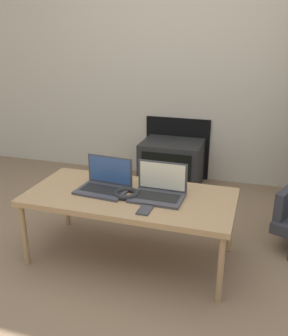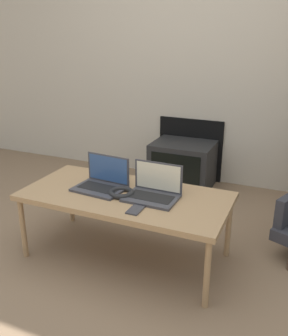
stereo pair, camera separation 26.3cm
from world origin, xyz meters
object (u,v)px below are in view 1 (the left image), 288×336
object	(u,v)px
phone	(145,210)
tv	(172,163)
headphones	(126,194)
laptop_left	(105,183)
laptop_right	(159,190)

from	to	relation	value
phone	tv	world-z (taller)	phone
headphones	phone	size ratio (longest dim) A/B	1.33
laptop_left	laptop_right	distance (m)	0.37
laptop_right	headphones	distance (m)	0.21
laptop_left	laptop_right	xyz separation A→B (m)	(0.37, 0.00, 0.00)
phone	laptop_left	bearing A→B (deg)	147.29
laptop_left	headphones	size ratio (longest dim) A/B	2.08
laptop_left	laptop_right	size ratio (longest dim) A/B	1.04
laptop_left	phone	size ratio (longest dim) A/B	2.76
laptop_right	headphones	bearing A→B (deg)	-163.26
phone	laptop_right	bearing A→B (deg)	83.71
phone	tv	distance (m)	1.58
laptop_left	headphones	bearing A→B (deg)	-13.44
tv	headphones	bearing A→B (deg)	-88.60
laptop_right	headphones	xyz separation A→B (m)	(-0.20, -0.06, -0.03)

